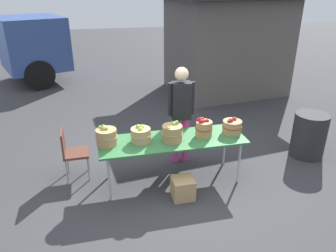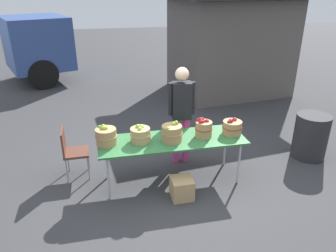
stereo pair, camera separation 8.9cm
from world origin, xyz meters
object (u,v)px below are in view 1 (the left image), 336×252
at_px(apple_basket_green_1, 141,135).
at_px(apple_basket_red_0, 204,128).
at_px(market_table, 172,142).
at_px(produce_crate, 183,188).
at_px(trash_barrel, 309,135).
at_px(apple_basket_green_0, 106,137).
at_px(folding_chair, 71,150).
at_px(apple_basket_green_2, 172,133).
at_px(apple_basket_red_1, 232,127).
at_px(vendor_adult, 181,108).

bearing_deg(apple_basket_green_1, apple_basket_red_0, -2.34).
distance_m(market_table, produce_crate, 0.74).
bearing_deg(trash_barrel, apple_basket_red_0, -173.33).
bearing_deg(apple_basket_red_0, market_table, 179.50).
xyz_separation_m(apple_basket_green_0, folding_chair, (-0.57, 0.42, -0.38)).
height_order(market_table, apple_basket_red_0, apple_basket_red_0).
bearing_deg(apple_basket_green_2, apple_basket_red_0, 5.13).
bearing_deg(apple_basket_red_1, market_table, -179.66).
bearing_deg(apple_basket_red_1, vendor_adult, 140.64).
distance_m(apple_basket_red_1, trash_barrel, 1.75).
height_order(apple_basket_green_0, produce_crate, apple_basket_green_0).
relative_size(apple_basket_green_1, apple_basket_red_1, 0.99).
bearing_deg(apple_basket_green_1, market_table, -4.25).
xyz_separation_m(market_table, apple_basket_green_1, (-0.49, 0.04, 0.16)).
relative_size(apple_basket_red_0, apple_basket_red_1, 0.96).
bearing_deg(apple_basket_red_0, apple_basket_red_1, 1.21).
bearing_deg(produce_crate, apple_basket_green_2, 97.70).
distance_m(apple_basket_green_2, produce_crate, 0.85).
distance_m(apple_basket_green_0, trash_barrel, 3.72).
relative_size(trash_barrel, produce_crate, 2.57).
height_order(apple_basket_green_2, produce_crate, apple_basket_green_2).
relative_size(market_table, apple_basket_green_2, 6.95).
xyz_separation_m(apple_basket_red_0, trash_barrel, (2.17, 0.25, -0.48)).
relative_size(apple_basket_green_0, trash_barrel, 0.40).
bearing_deg(vendor_adult, apple_basket_red_0, 113.43).
bearing_deg(trash_barrel, market_table, -174.69).
xyz_separation_m(apple_basket_red_0, folding_chair, (-2.09, 0.48, -0.39)).
height_order(market_table, apple_basket_green_2, apple_basket_green_2).
bearing_deg(apple_basket_red_1, trash_barrel, 8.24).
relative_size(apple_basket_green_2, trash_barrel, 0.40).
bearing_deg(apple_basket_red_0, apple_basket_green_1, 177.66).
xyz_separation_m(apple_basket_green_1, apple_basket_green_2, (0.48, -0.09, 0.02)).
height_order(apple_basket_green_2, folding_chair, apple_basket_green_2).
relative_size(vendor_adult, trash_barrel, 2.10).
distance_m(apple_basket_green_1, produce_crate, 1.03).
bearing_deg(apple_basket_green_1, apple_basket_green_2, -10.42).
relative_size(apple_basket_red_0, trash_barrel, 0.38).
xyz_separation_m(apple_basket_green_0, apple_basket_red_1, (2.01, -0.05, -0.02)).
bearing_deg(apple_basket_green_1, apple_basket_green_0, 177.91).
bearing_deg(trash_barrel, apple_basket_red_1, -171.76).
xyz_separation_m(apple_basket_red_0, vendor_adult, (-0.21, 0.59, 0.13)).
xyz_separation_m(apple_basket_green_2, produce_crate, (0.06, -0.44, -0.73)).
relative_size(apple_basket_red_1, produce_crate, 1.01).
xyz_separation_m(market_table, vendor_adult, (0.30, 0.58, 0.32)).
height_order(apple_basket_green_1, vendor_adult, vendor_adult).
bearing_deg(apple_basket_red_1, apple_basket_green_0, 178.59).
relative_size(apple_basket_green_0, folding_chair, 0.39).
bearing_deg(trash_barrel, apple_basket_green_0, -176.99).
xyz_separation_m(apple_basket_green_2, apple_basket_red_1, (1.01, 0.06, -0.02)).
distance_m(vendor_adult, folding_chair, 1.95).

